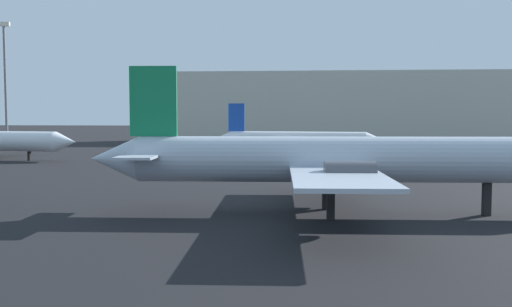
# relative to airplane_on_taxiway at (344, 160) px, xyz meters

# --- Properties ---
(airplane_on_taxiway) EXTENTS (33.88, 24.23, 9.57)m
(airplane_on_taxiway) POSITION_rel_airplane_on_taxiway_xyz_m (0.00, 0.00, 0.00)
(airplane_on_taxiway) COLOR #B2BCCC
(airplane_on_taxiway) RESTS_ON ground_plane
(airplane_far_left) EXTENTS (25.60, 20.05, 8.07)m
(airplane_far_left) POSITION_rel_airplane_on_taxiway_xyz_m (-4.25, 48.04, -0.89)
(airplane_far_left) COLOR white
(airplane_far_left) RESTS_ON ground_plane
(light_mast_left) EXTENTS (2.40, 0.50, 24.25)m
(light_mast_left) POSITION_rel_airplane_on_taxiway_xyz_m (-61.26, 70.11, 9.89)
(light_mast_left) COLOR slate
(light_mast_left) RESTS_ON ground_plane
(terminal_building) EXTENTS (86.50, 18.71, 15.99)m
(terminal_building) POSITION_rel_airplane_on_taxiway_xyz_m (9.58, 99.13, 4.46)
(terminal_building) COLOR beige
(terminal_building) RESTS_ON ground_plane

